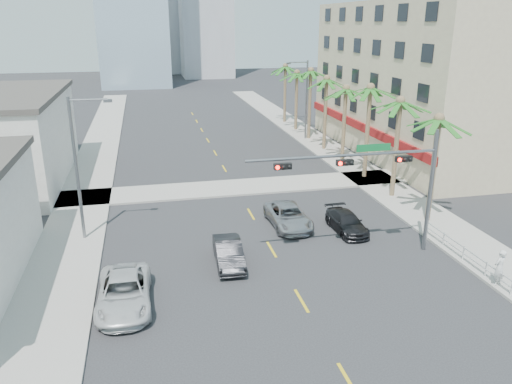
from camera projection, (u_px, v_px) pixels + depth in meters
ground at (330, 350)px, 21.01m from camera, size 260.00×260.00×0.00m
sidewalk_right at (380, 185)px, 41.92m from camera, size 4.00×120.00×0.15m
sidewalk_left at (82, 207)px, 36.96m from camera, size 4.00×120.00×0.15m
sidewalk_cross at (236, 187)px, 41.29m from camera, size 80.00×4.00×0.15m
building_right at (433, 79)px, 50.81m from camera, size 15.25×28.00×15.00m
traffic_signal_mast at (382, 173)px, 27.90m from camera, size 11.12×0.54×7.20m
palm_tree_0 at (439, 120)px, 32.18m from camera, size 4.80×4.80×7.80m
palm_tree_1 at (400, 102)px, 36.87m from camera, size 4.80×4.80×8.16m
palm_tree_2 at (370, 89)px, 41.55m from camera, size 4.80×4.80×8.52m
palm_tree_3 at (346, 89)px, 46.58m from camera, size 4.80×4.80×7.80m
palm_tree_4 at (327, 80)px, 51.26m from camera, size 4.80×4.80×8.16m
palm_tree_5 at (311, 71)px, 55.95m from camera, size 4.80×4.80×8.52m
palm_tree_6 at (297, 73)px, 60.98m from camera, size 4.80×4.80×7.80m
palm_tree_7 at (285, 67)px, 65.66m from camera, size 4.80×4.80×8.16m
streetlight_left at (79, 163)px, 30.01m from camera, size 2.55×0.25×9.00m
streetlight_right at (305, 96)px, 56.71m from camera, size 2.55×0.25×9.00m
guardrail at (464, 251)px, 28.45m from camera, size 0.08×8.08×1.00m
car_parked_far at (124, 292)px, 23.99m from camera, size 2.59×5.46×1.50m
car_lane_left at (229, 253)px, 28.22m from camera, size 1.66×4.30×1.40m
car_lane_center at (288, 216)px, 33.50m from camera, size 2.46×5.17×1.42m
car_lane_right at (347, 222)px, 32.71m from camera, size 1.86×4.34×1.25m
pedestrian at (499, 268)px, 25.59m from camera, size 0.84×0.70×1.97m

